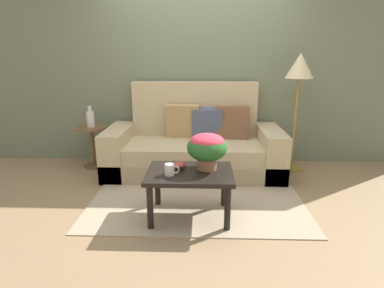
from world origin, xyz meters
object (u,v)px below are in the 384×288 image
(floor_lamp, at_px, (299,74))
(potted_plant, at_px, (207,147))
(couch, at_px, (195,147))
(coffee_mug, at_px, (170,170))
(table_vase, at_px, (90,118))
(side_table, at_px, (92,139))
(snack_bowl, at_px, (179,165))
(coffee_table, at_px, (190,179))

(floor_lamp, relative_size, potted_plant, 4.08)
(floor_lamp, bearing_deg, couch, -176.50)
(coffee_mug, height_order, table_vase, table_vase)
(couch, height_order, side_table, couch)
(side_table, relative_size, potted_plant, 1.52)
(coffee_mug, bearing_deg, potted_plant, 27.20)
(side_table, bearing_deg, table_vase, -48.99)
(couch, distance_m, potted_plant, 1.25)
(couch, relative_size, snack_bowl, 18.54)
(couch, xyz_separation_m, side_table, (-1.41, 0.10, 0.06))
(coffee_mug, bearing_deg, coffee_table, 29.02)
(couch, height_order, potted_plant, couch)
(floor_lamp, bearing_deg, snack_bowl, -138.31)
(coffee_table, height_order, table_vase, table_vase)
(couch, bearing_deg, snack_bowl, -95.59)
(coffee_table, bearing_deg, coffee_mug, -150.98)
(couch, distance_m, floor_lamp, 1.62)
(floor_lamp, relative_size, snack_bowl, 12.63)
(coffee_table, relative_size, coffee_mug, 5.97)
(floor_lamp, xyz_separation_m, table_vase, (-2.72, 0.01, -0.59))
(floor_lamp, bearing_deg, table_vase, 179.75)
(side_table, height_order, table_vase, table_vase)
(potted_plant, bearing_deg, couch, 96.86)
(coffee_mug, height_order, snack_bowl, coffee_mug)
(potted_plant, xyz_separation_m, snack_bowl, (-0.26, -0.00, -0.18))
(coffee_table, relative_size, side_table, 1.40)
(couch, xyz_separation_m, coffee_table, (-0.02, -1.27, 0.06))
(side_table, distance_m, coffee_mug, 1.91)
(couch, xyz_separation_m, table_vase, (-1.41, 0.09, 0.35))
(coffee_table, relative_size, floor_lamp, 0.52)
(coffee_mug, distance_m, table_vase, 1.91)
(floor_lamp, relative_size, coffee_mug, 11.47)
(table_vase, bearing_deg, side_table, 131.01)
(couch, xyz_separation_m, potted_plant, (0.14, -1.19, 0.35))
(side_table, bearing_deg, potted_plant, -39.70)
(coffee_mug, distance_m, snack_bowl, 0.18)
(coffee_table, xyz_separation_m, side_table, (-1.40, 1.37, 0.00))
(potted_plant, bearing_deg, table_vase, 140.34)
(potted_plant, height_order, table_vase, table_vase)
(floor_lamp, bearing_deg, coffee_mug, -136.16)
(side_table, bearing_deg, snack_bowl, -44.96)
(couch, bearing_deg, floor_lamp, 3.50)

